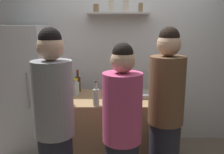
% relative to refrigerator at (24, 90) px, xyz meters
% --- Properties ---
extents(back_wall_assembly, '(4.80, 0.32, 2.60)m').
position_rel_refrigerator_xyz_m(back_wall_assembly, '(1.43, 0.40, 0.43)').
color(back_wall_assembly, white).
rests_on(back_wall_assembly, ground).
extents(refrigerator, '(0.63, 0.67, 1.74)m').
position_rel_refrigerator_xyz_m(refrigerator, '(0.00, 0.00, 0.00)').
color(refrigerator, silver).
rests_on(refrigerator, ground).
extents(counter, '(1.51, 0.75, 0.89)m').
position_rel_refrigerator_xyz_m(counter, '(1.20, -0.37, -0.43)').
color(counter, '#9E7A51').
rests_on(counter, ground).
extents(baking_pan, '(0.34, 0.24, 0.05)m').
position_rel_refrigerator_xyz_m(baking_pan, '(1.56, -0.36, 0.04)').
color(baking_pan, gray).
rests_on(baking_pan, counter).
extents(utensil_holder, '(0.12, 0.12, 0.21)m').
position_rel_refrigerator_xyz_m(utensil_holder, '(0.69, -0.66, 0.08)').
color(utensil_holder, '#B2B2B7').
rests_on(utensil_holder, counter).
extents(wine_bottle_amber_glass, '(0.07, 0.07, 0.29)m').
position_rel_refrigerator_xyz_m(wine_bottle_amber_glass, '(0.76, -0.12, 0.12)').
color(wine_bottle_amber_glass, '#472814').
rests_on(wine_bottle_amber_glass, counter).
extents(wine_bottle_pale_glass, '(0.07, 0.07, 0.28)m').
position_rel_refrigerator_xyz_m(wine_bottle_pale_glass, '(1.03, -0.70, 0.12)').
color(wine_bottle_pale_glass, '#B2BFB2').
rests_on(wine_bottle_pale_glass, counter).
extents(wine_bottle_dark_glass, '(0.07, 0.07, 0.30)m').
position_rel_refrigerator_xyz_m(wine_bottle_dark_glass, '(1.88, -0.62, 0.13)').
color(wine_bottle_dark_glass, black).
rests_on(wine_bottle_dark_glass, counter).
extents(wine_bottle_green_glass, '(0.07, 0.07, 0.31)m').
position_rel_refrigerator_xyz_m(wine_bottle_green_glass, '(1.81, -0.40, 0.14)').
color(wine_bottle_green_glass, '#19471E').
rests_on(wine_bottle_green_glass, counter).
extents(water_bottle_plastic, '(0.09, 0.09, 0.21)m').
position_rel_refrigerator_xyz_m(water_bottle_plastic, '(0.75, -0.28, 0.11)').
color(water_bottle_plastic, silver).
rests_on(water_bottle_plastic, counter).
extents(person_grey_hoodie, '(0.34, 0.34, 1.74)m').
position_rel_refrigerator_xyz_m(person_grey_hoodie, '(0.70, -1.27, -0.00)').
color(person_grey_hoodie, '#262633').
rests_on(person_grey_hoodie, ground).
extents(person_brown_jacket, '(0.34, 0.34, 1.74)m').
position_rel_refrigerator_xyz_m(person_brown_jacket, '(1.72, -1.00, -0.00)').
color(person_brown_jacket, '#262633').
rests_on(person_brown_jacket, ground).
extents(person_pink_top, '(0.34, 0.34, 1.61)m').
position_rel_refrigerator_xyz_m(person_pink_top, '(1.29, -1.27, -0.08)').
color(person_pink_top, '#262633').
rests_on(person_pink_top, ground).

